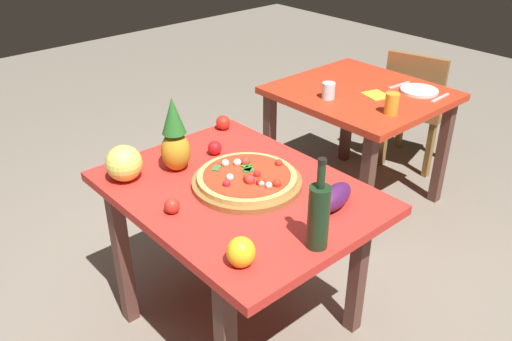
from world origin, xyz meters
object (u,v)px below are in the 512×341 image
object	(u,v)px
pizza	(247,177)
eggplant	(335,197)
display_table	(238,208)
background_table	(359,107)
drinking_glass_water	(328,91)
pineapple_left	(175,138)
fork_utensil	(399,85)
tomato_beside_pepper	(172,206)
dinner_plate	(419,91)
dining_chair	(416,103)
bell_pepper	(241,252)
wine_bottle	(319,215)
tomato_near_board	(223,123)
melon	(124,163)
tomato_at_corner	(215,148)
knife_utensil	(440,98)
drinking_glass_juice	(392,104)
napkin_folded	(376,95)
pizza_board	(247,182)

from	to	relation	value
pizza	eggplant	world-z (taller)	eggplant
display_table	background_table	bearing A→B (deg)	106.51
eggplant	drinking_glass_water	size ratio (longest dim) A/B	2.13
pineapple_left	eggplant	distance (m)	0.72
background_table	fork_utensil	size ratio (longest dim) A/B	5.16
tomato_beside_pepper	dinner_plate	xyz separation A→B (m)	(-0.11, 1.81, -0.02)
eggplant	dining_chair	bearing A→B (deg)	113.24
pineapple_left	drinking_glass_water	distance (m)	1.13
bell_pepper	pineapple_left	bearing A→B (deg)	162.93
wine_bottle	tomato_near_board	bearing A→B (deg)	159.71
melon	bell_pepper	xyz separation A→B (m)	(0.75, 0.00, -0.03)
bell_pepper	wine_bottle	bearing A→B (deg)	69.39
bell_pepper	tomato_at_corner	xyz separation A→B (m)	(-0.68, 0.42, -0.02)
tomato_beside_pepper	eggplant	bearing A→B (deg)	52.19
pizza	tomato_at_corner	world-z (taller)	pizza
pineapple_left	melon	bearing A→B (deg)	-108.04
pineapple_left	knife_utensil	size ratio (longest dim) A/B	1.85
bell_pepper	tomato_beside_pepper	size ratio (longest dim) A/B	1.78
background_table	eggplant	bearing A→B (deg)	-55.83
tomato_near_board	tomato_beside_pepper	distance (m)	0.77
wine_bottle	fork_utensil	world-z (taller)	wine_bottle
wine_bottle	tomato_near_board	world-z (taller)	wine_bottle
bell_pepper	drinking_glass_water	distance (m)	1.55
bell_pepper	drinking_glass_water	bearing A→B (deg)	121.12
dining_chair	tomato_at_corner	size ratio (longest dim) A/B	13.17
tomato_at_corner	drinking_glass_juice	xyz separation A→B (m)	(0.25, 0.99, 0.03)
napkin_folded	bell_pepper	bearing A→B (deg)	-67.64
drinking_glass_water	eggplant	bearing A→B (deg)	-47.04
dining_chair	tomato_near_board	bearing A→B (deg)	72.38
napkin_folded	tomato_near_board	bearing A→B (deg)	-103.31
tomato_beside_pepper	fork_utensil	size ratio (longest dim) A/B	0.33
tomato_beside_pepper	pineapple_left	bearing A→B (deg)	142.72
melon	tomato_beside_pepper	size ratio (longest dim) A/B	2.56
drinking_glass_water	display_table	bearing A→B (deg)	-67.70
pizza_board	dinner_plate	xyz separation A→B (m)	(-0.14, 1.46, -0.00)
display_table	pineapple_left	distance (m)	0.40
dining_chair	tomato_near_board	distance (m)	1.65
tomato_at_corner	napkin_folded	xyz separation A→B (m)	(0.04, 1.15, -0.03)
dining_chair	drinking_glass_water	xyz separation A→B (m)	(-0.03, -0.91, 0.31)
display_table	knife_utensil	distance (m)	1.51
pizza	knife_utensil	size ratio (longest dim) A/B	2.29
drinking_glass_juice	tomato_at_corner	bearing A→B (deg)	-104.21
pizza	drinking_glass_water	distance (m)	1.07
melon	dining_chair	bearing A→B (deg)	90.59
pizza	napkin_folded	world-z (taller)	pizza
wine_bottle	drinking_glass_water	bearing A→B (deg)	130.09
pizza	wine_bottle	bearing A→B (deg)	-10.66
pizza	fork_utensil	world-z (taller)	pizza
pizza_board	drinking_glass_juice	xyz separation A→B (m)	(-0.06, 1.07, 0.05)
napkin_folded	melon	bearing A→B (deg)	-93.74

